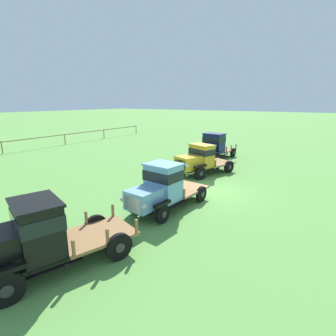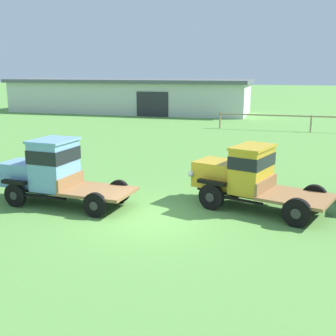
{
  "view_description": "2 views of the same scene",
  "coord_description": "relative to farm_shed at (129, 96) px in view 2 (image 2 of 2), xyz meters",
  "views": [
    {
      "loc": [
        -12.82,
        -5.83,
        4.91
      ],
      "look_at": [
        -0.11,
        2.58,
        1.0
      ],
      "focal_mm": 28.0,
      "sensor_mm": 36.0,
      "label": 1
    },
    {
      "loc": [
        3.9,
        -11.74,
        4.49
      ],
      "look_at": [
        -0.11,
        2.58,
        1.0
      ],
      "focal_mm": 45.0,
      "sensor_mm": 36.0,
      "label": 2
    }
  ],
  "objects": [
    {
      "name": "vintage_truck_second_in_line",
      "position": [
        8.79,
        -30.57,
        -0.63
      ],
      "size": [
        4.9,
        2.14,
        2.23
      ],
      "color": "black",
      "rests_on": "ground"
    },
    {
      "name": "ground_plane",
      "position": [
        12.44,
        -31.15,
        -1.77
      ],
      "size": [
        240.0,
        240.0,
        0.0
      ],
      "primitive_type": "plane",
      "color": "#5B9342"
    },
    {
      "name": "farm_shed",
      "position": [
        0.0,
        0.0,
        0.0
      ],
      "size": [
        25.74,
        7.98,
        3.5
      ],
      "color": "silver",
      "rests_on": "ground"
    },
    {
      "name": "vintage_truck_midrow_center",
      "position": [
        15.22,
        -29.24,
        -0.7
      ],
      "size": [
        4.84,
        3.09,
        2.09
      ],
      "color": "black",
      "rests_on": "ground"
    }
  ]
}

